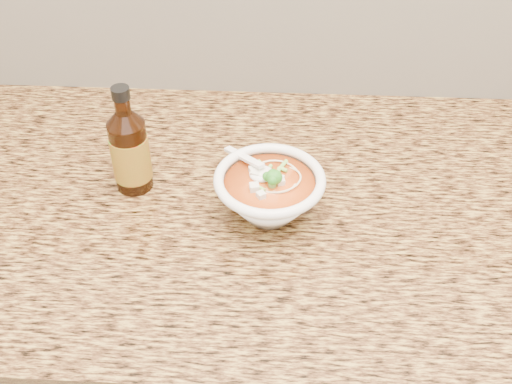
{
  "coord_description": "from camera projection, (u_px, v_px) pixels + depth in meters",
  "views": [
    {
      "loc": [
        -0.11,
        0.92,
        1.57
      ],
      "look_at": [
        -0.15,
        1.64,
        0.94
      ],
      "focal_mm": 45.0,
      "sensor_mm": 36.0,
      "label": 1
    }
  ],
  "objects": [
    {
      "name": "hot_sauce_bottle",
      "position": [
        130.0,
        151.0,
        0.99
      ],
      "size": [
        0.07,
        0.07,
        0.18
      ],
      "rotation": [
        0.0,
        0.0,
        -0.23
      ],
      "color": "black",
      "rests_on": "counter_slab"
    },
    {
      "name": "soup_bowl",
      "position": [
        269.0,
        194.0,
        0.96
      ],
      "size": [
        0.17,
        0.17,
        0.09
      ],
      "rotation": [
        0.0,
        0.0,
        -0.19
      ],
      "color": "white",
      "rests_on": "counter_slab"
    },
    {
      "name": "cabinet",
      "position": [
        329.0,
        370.0,
        1.31
      ],
      "size": [
        4.0,
        0.65,
        0.86
      ],
      "primitive_type": "cube",
      "color": "#361910",
      "rests_on": "ground"
    },
    {
      "name": "counter_slab",
      "position": [
        350.0,
        210.0,
        1.02
      ],
      "size": [
        4.0,
        0.68,
        0.04
      ],
      "primitive_type": "cube",
      "color": "#A8873D",
      "rests_on": "cabinet"
    }
  ]
}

